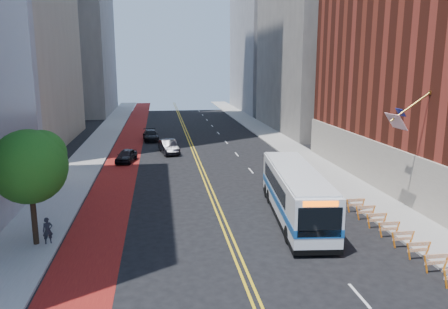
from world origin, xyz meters
The scene contains 15 objects.
ground centered at (0.00, 0.00, 0.00)m, with size 160.00×160.00×0.00m, color black.
sidewalk_left centered at (-12.00, 30.00, 0.07)m, with size 4.00×140.00×0.15m, color gray.
sidewalk_right centered at (12.00, 30.00, 0.07)m, with size 4.00×140.00×0.15m, color gray.
bus_lane_paint centered at (-8.10, 30.00, 0.00)m, with size 3.60×140.00×0.01m, color maroon.
center_line_inner centered at (-0.18, 30.00, 0.00)m, with size 0.14×140.00×0.01m, color gold.
center_line_outer centered at (0.18, 30.00, 0.00)m, with size 0.14×140.00×0.01m, color gold.
lane_dashes centered at (4.80, 38.00, 0.01)m, with size 0.14×98.20×0.01m.
midrise_right_near centered at (23.00, 48.00, 20.00)m, with size 18.00×26.00×40.00m, color slate.
construction_barriers centered at (9.60, 3.42, 0.68)m, with size 1.42×10.91×1.00m.
street_tree centered at (-11.24, 6.04, 4.91)m, with size 4.20×4.20×6.70m.
transit_bus centered at (4.97, 8.33, 1.81)m, with size 4.06×12.81×3.46m.
car_a centered at (-7.66, 27.74, 0.69)m, with size 1.64×4.07×1.39m, color black.
car_b centered at (-3.03, 31.77, 0.81)m, with size 1.71×4.89×1.61m, color black.
car_c centered at (-5.28, 40.89, 0.71)m, with size 1.99×4.88×1.42m, color black.
pedestrian centered at (-10.62, 5.98, 0.92)m, with size 0.56×0.37×1.55m, color black.
Camera 1 is at (-4.00, -19.09, 10.41)m, focal length 35.00 mm.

